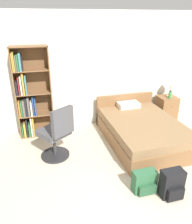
{
  "coord_description": "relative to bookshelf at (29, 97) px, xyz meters",
  "views": [
    {
      "loc": [
        -1.47,
        -1.61,
        2.43
      ],
      "look_at": [
        -0.46,
        1.98,
        0.82
      ],
      "focal_mm": 35.0,
      "sensor_mm": 36.0,
      "label": 1
    }
  ],
  "objects": [
    {
      "name": "table_lamp",
      "position": [
        3.38,
        -0.06,
        0.11
      ],
      "size": [
        0.24,
        0.24,
        0.51
      ],
      "color": "tan",
      "rests_on": "nightstand"
    },
    {
      "name": "bookshelf",
      "position": [
        0.0,
        0.0,
        0.0
      ],
      "size": [
        0.73,
        0.31,
        1.94
      ],
      "color": "brown",
      "rests_on": "ground_plane"
    },
    {
      "name": "wall_back",
      "position": [
        1.65,
        0.27,
        0.4
      ],
      "size": [
        9.0,
        0.06,
        2.6
      ],
      "color": "silver",
      "rests_on": "ground_plane"
    },
    {
      "name": "bed",
      "position": [
        2.23,
        -0.86,
        -0.66
      ],
      "size": [
        1.43,
        2.05,
        0.73
      ],
      "color": "brown",
      "rests_on": "ground_plane"
    },
    {
      "name": "backpack_green",
      "position": [
        1.59,
        -2.27,
        -0.74
      ],
      "size": [
        0.36,
        0.23,
        0.34
      ],
      "color": "#2D603D",
      "rests_on": "ground_plane"
    },
    {
      "name": "nightstand",
      "position": [
        3.33,
        -0.06,
        -0.6
      ],
      "size": [
        0.46,
        0.45,
        0.61
      ],
      "color": "brown",
      "rests_on": "ground_plane"
    },
    {
      "name": "water_bottle",
      "position": [
        3.31,
        -0.17,
        -0.2
      ],
      "size": [
        0.08,
        0.08,
        0.2
      ],
      "color": "#3F8C4C",
      "rests_on": "nightstand"
    },
    {
      "name": "backpack_black",
      "position": [
        1.92,
        -2.47,
        -0.7
      ],
      "size": [
        0.33,
        0.24,
        0.44
      ],
      "color": "black",
      "rests_on": "ground_plane"
    },
    {
      "name": "office_chair",
      "position": [
        0.43,
        -1.05,
        -0.41
      ],
      "size": [
        0.69,
        0.72,
        1.06
      ],
      "color": "#232326",
      "rests_on": "ground_plane"
    }
  ]
}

